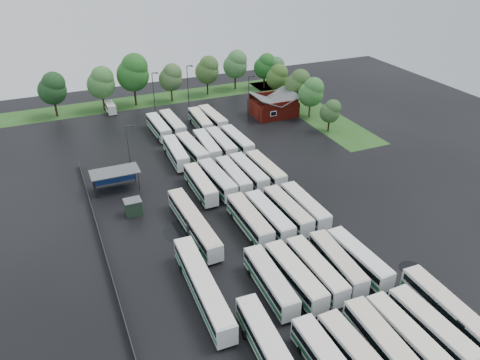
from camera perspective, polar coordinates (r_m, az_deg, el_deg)
name	(u,v)px	position (r m, az deg, el deg)	size (l,w,h in m)	color
ground	(260,233)	(70.59, 2.40, -6.44)	(160.00, 160.00, 0.00)	black
brick_building	(273,107)	(113.45, 4.07, 8.82)	(10.07, 8.60, 5.39)	#66110A
wash_shed	(115,173)	(83.19, -15.05, 0.82)	(8.20, 4.20, 3.58)	#2D2D30
utility_hut	(133,207)	(75.96, -12.91, -3.23)	(2.70, 2.20, 2.62)	black
grass_strip_north	(160,99)	(126.36, -9.70, 9.72)	(80.00, 10.00, 0.01)	#24501A
grass_strip_east	(309,109)	(118.82, 8.38, 8.57)	(10.00, 50.00, 0.01)	#24501A
west_fence	(100,235)	(72.00, -16.75, -6.47)	(0.10, 50.00, 1.20)	#2D2D30
bus_r0c1	(359,360)	(52.46, 14.34, -20.44)	(2.94, 11.89, 3.29)	silver
bus_r0c2	(384,346)	(54.31, 17.18, -18.74)	(2.95, 12.08, 3.34)	silver
bus_r0c3	(407,337)	(56.03, 19.66, -17.54)	(2.60, 11.49, 3.19)	silver
bus_r0c4	(433,329)	(57.70, 22.42, -16.48)	(2.89, 11.87, 3.28)	silver
bus_r1c0	(270,281)	(59.49, 3.71, -12.20)	(2.84, 11.73, 3.25)	silver
bus_r1c1	(295,276)	(60.45, 6.71, -11.53)	(2.83, 11.96, 3.31)	silver
bus_r1c2	(316,270)	(61.78, 9.25, -10.74)	(2.58, 11.74, 3.26)	silver
bus_r1c3	(337,263)	(63.49, 11.76, -9.82)	(2.98, 11.50, 3.17)	silver
bus_r1c4	(358,258)	(64.84, 14.24, -9.22)	(2.89, 11.52, 3.18)	silver
bus_r2c1	(249,220)	(70.06, 1.16, -4.89)	(2.59, 12.01, 3.34)	silver
bus_r2c2	(269,217)	(70.98, 3.57, -4.47)	(2.85, 11.97, 3.31)	silver
bus_r2c3	(288,210)	(72.70, 5.82, -3.71)	(2.80, 11.78, 3.26)	silver
bus_r2c4	(305,206)	(74.03, 7.90, -3.20)	(2.56, 11.69, 3.25)	silver
bus_r3c0	(200,184)	(79.73, -4.85, -0.51)	(2.50, 11.50, 3.20)	silver
bus_r3c1	(217,179)	(80.89, -2.79, 0.06)	(3.04, 11.88, 3.28)	silver
bus_r3c2	(233,176)	(82.00, -0.84, 0.48)	(2.44, 11.39, 3.17)	silver
bus_r3c3	(249,172)	(83.13, 1.06, 0.93)	(2.81, 11.70, 3.24)	silver
bus_r3c4	(266,170)	(84.17, 3.14, 1.26)	(2.82, 11.65, 3.22)	silver
bus_r4c0	(176,153)	(91.21, -7.83, 3.33)	(2.89, 11.72, 3.24)	silver
bus_r4c1	(192,149)	(92.03, -5.84, 3.72)	(3.11, 12.01, 3.31)	silver
bus_r4c2	(207,146)	(93.35, -4.06, 4.16)	(3.00, 11.78, 3.25)	silver
bus_r4c3	(221,144)	(94.24, -2.31, 4.46)	(2.51, 11.68, 3.25)	silver
bus_r4c4	(237,141)	(95.36, -0.36, 4.78)	(2.80, 11.62, 3.22)	silver
bus_r5c0	(159,127)	(103.57, -9.89, 6.37)	(2.73, 11.57, 3.20)	silver
bus_r5c1	(173,124)	(104.61, -8.21, 6.77)	(2.84, 11.95, 3.31)	silver
bus_r5c3	(200,121)	(105.75, -4.87, 7.18)	(2.84, 11.49, 3.18)	silver
bus_r5c4	(213,118)	(106.90, -3.34, 7.50)	(3.00, 11.79, 3.25)	silver
artic_bus_west_b	(194,223)	(69.92, -5.67, -5.21)	(2.99, 17.18, 3.17)	silver
artic_bus_west_c	(203,286)	(58.81, -4.57, -12.78)	(2.95, 17.72, 3.28)	silver
artic_bus_east	(461,322)	(59.79, 25.37, -15.40)	(2.76, 17.31, 3.20)	silver
minibus	(110,107)	(119.21, -15.54, 8.54)	(2.14, 5.37, 2.32)	silver
tree_north_0	(53,88)	(118.86, -21.87, 10.36)	(6.53, 6.53, 10.81)	black
tree_north_1	(101,82)	(119.19, -16.54, 11.36)	(6.65, 6.65, 11.01)	#332317
tree_north_2	(133,72)	(120.47, -12.86, 12.69)	(7.94, 7.94, 13.15)	black
tree_north_3	(171,77)	(122.29, -8.39, 12.30)	(5.95, 5.95, 9.86)	#311F0F
tree_north_4	(208,70)	(126.47, -3.97, 13.26)	(6.28, 6.28, 10.40)	black
tree_north_5	(236,64)	(130.58, -0.52, 13.95)	(6.53, 6.53, 10.81)	black
tree_north_6	(265,66)	(131.83, 3.09, 13.73)	(5.85, 5.85, 9.70)	black
tree_east_0	(331,111)	(104.79, 11.02, 8.26)	(4.44, 4.41, 7.30)	black
tree_east_1	(312,92)	(111.56, 8.74, 10.57)	(5.84, 5.84, 9.67)	#3B2B1F
tree_east_2	(298,84)	(116.61, 7.12, 11.59)	(6.01, 6.01, 9.96)	black
tree_east_3	(278,77)	(123.39, 4.61, 12.46)	(5.56, 5.56, 9.21)	black
tree_east_4	(275,68)	(132.03, 4.30, 13.46)	(5.30, 5.30, 8.78)	#3A2913
lamp_post_ne	(249,95)	(107.82, 1.13, 10.28)	(1.66, 0.32, 10.81)	#2D2D30
lamp_post_nw	(129,148)	(84.73, -13.35, 3.77)	(1.56, 0.30, 10.14)	#2D2D30
lamp_post_back_w	(154,91)	(113.72, -10.44, 10.65)	(1.58, 0.31, 10.28)	#2D2D30
lamp_post_back_e	(188,84)	(116.79, -6.32, 11.57)	(1.65, 0.32, 10.70)	#2D2D30
puddle_0	(331,335)	(56.55, 11.02, -18.05)	(6.14, 6.14, 0.01)	black
puddle_1	(386,303)	(61.77, 17.43, -14.15)	(3.91, 3.91, 0.01)	black
puddle_2	(185,231)	(71.40, -6.78, -6.18)	(6.48, 6.48, 0.01)	black
puddle_3	(287,224)	(72.72, 5.81, -5.40)	(4.10, 4.10, 0.01)	black
puddle_4	(411,269)	(68.00, 20.14, -10.10)	(3.31, 3.31, 0.01)	black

